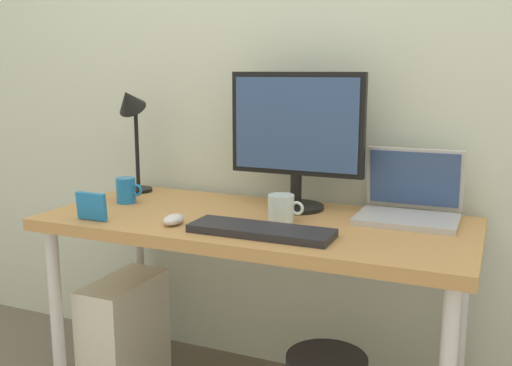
# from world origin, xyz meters

# --- Properties ---
(back_wall) EXTENTS (4.40, 0.04, 2.60)m
(back_wall) POSITION_xyz_m (0.00, 0.37, 1.30)
(back_wall) COLOR silver
(back_wall) RESTS_ON ground_plane
(desk) EXTENTS (1.42, 0.62, 0.71)m
(desk) POSITION_xyz_m (0.00, 0.00, 0.64)
(desk) COLOR #B7844C
(desk) RESTS_ON ground_plane
(monitor) EXTENTS (0.48, 0.20, 0.48)m
(monitor) POSITION_xyz_m (0.08, 0.18, 0.98)
(monitor) COLOR black
(monitor) RESTS_ON desk
(laptop) EXTENTS (0.32, 0.26, 0.23)m
(laptop) POSITION_xyz_m (0.47, 0.19, 0.76)
(laptop) COLOR #B2B2B7
(laptop) RESTS_ON desk
(desk_lamp) EXTENTS (0.11, 0.16, 0.43)m
(desk_lamp) POSITION_xyz_m (-0.61, 0.18, 1.01)
(desk_lamp) COLOR black
(desk_lamp) RESTS_ON desk
(keyboard) EXTENTS (0.44, 0.14, 0.02)m
(keyboard) POSITION_xyz_m (0.09, -0.17, 0.72)
(keyboard) COLOR #232328
(keyboard) RESTS_ON desk
(mouse) EXTENTS (0.06, 0.09, 0.03)m
(mouse) POSITION_xyz_m (-0.21, -0.18, 0.72)
(mouse) COLOR silver
(mouse) RESTS_ON desk
(coffee_mug) EXTENTS (0.11, 0.07, 0.09)m
(coffee_mug) POSITION_xyz_m (-0.53, 0.02, 0.75)
(coffee_mug) COLOR #1E72BF
(coffee_mug) RESTS_ON desk
(glass_cup) EXTENTS (0.12, 0.09, 0.09)m
(glass_cup) POSITION_xyz_m (0.09, -0.00, 0.75)
(glass_cup) COLOR silver
(glass_cup) RESTS_ON desk
(photo_frame) EXTENTS (0.11, 0.02, 0.09)m
(photo_frame) POSITION_xyz_m (-0.48, -0.24, 0.75)
(photo_frame) COLOR #1E72BF
(photo_frame) RESTS_ON desk
(computer_tower) EXTENTS (0.18, 0.36, 0.42)m
(computer_tower) POSITION_xyz_m (-0.53, -0.03, 0.21)
(computer_tower) COLOR silver
(computer_tower) RESTS_ON ground_plane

